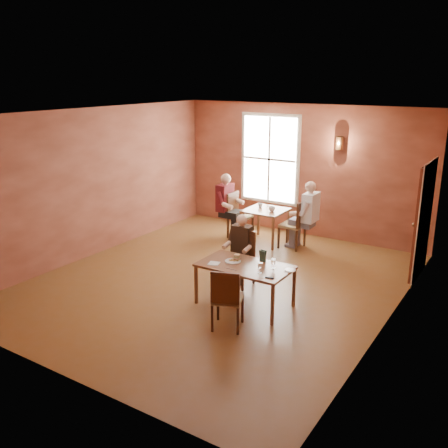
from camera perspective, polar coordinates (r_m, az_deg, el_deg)
The scene contains 29 objects.
ground at distance 9.12m, azimuth -0.68°, elevation -6.64°, with size 6.00×7.00×0.01m, color brown.
wall_back at distance 11.65m, azimuth 8.83°, elevation 6.06°, with size 6.00×0.04×3.00m, color brown.
wall_front at distance 6.15m, azimuth -18.97°, elevation -4.33°, with size 6.00×0.04×3.00m, color brown.
wall_left at distance 10.54m, azimuth -14.53°, elevation 4.61°, with size 0.04×7.00×3.00m, color brown.
wall_right at distance 7.48m, azimuth 18.88°, elevation -0.62°, with size 0.04×7.00×3.00m, color brown.
ceiling at distance 8.39m, azimuth -0.75°, elevation 12.52°, with size 6.00×7.00×0.04m, color white.
window at distance 11.91m, azimuth 5.23°, elevation 7.40°, with size 1.36×0.10×1.96m, color white.
door at distance 9.78m, azimuth 21.65°, elevation 0.31°, with size 0.12×1.04×2.10m, color maroon.
wall_sconce at distance 11.12m, azimuth 13.06°, elevation 8.98°, with size 0.16×0.16×0.28m, color brown.
main_table at distance 8.13m, azimuth 2.38°, elevation -6.99°, with size 1.48×0.83×0.69m, color brown, non-canonical shape.
chair_diner_main at distance 8.83m, azimuth 1.72°, elevation -4.02°, with size 0.43×0.43×0.98m, color #412914, non-canonical shape.
diner_main at distance 8.77m, azimuth 1.62°, elevation -3.40°, with size 0.48×0.48×1.20m, color #403023, non-canonical shape.
chair_empty at distance 7.39m, azimuth 0.43°, elevation -8.43°, with size 0.42×0.42×0.95m, color #4E1F0F, non-canonical shape.
plate_food at distance 8.13m, azimuth 1.02°, elevation -4.22°, with size 0.26×0.26×0.03m, color white.
sandwich at distance 8.13m, azimuth 1.47°, elevation -3.97°, with size 0.08×0.08×0.10m, color tan.
goblet_a at distance 7.86m, azimuth 5.65°, elevation -4.52°, with size 0.07×0.07×0.17m, color white, non-canonical shape.
goblet_c at distance 7.69m, azimuth 4.14°, elevation -4.95°, with size 0.07×0.07×0.18m, color white, non-canonical shape.
menu_stand at distance 8.14m, azimuth 4.45°, elevation -3.66°, with size 0.11×0.06×0.19m, color #223628.
knife at distance 7.82m, azimuth 0.85°, elevation -5.21°, with size 0.19×0.01×0.00m, color #B5B6C8.
napkin at distance 8.06m, azimuth -1.15°, elevation -4.51°, with size 0.17×0.17×0.01m, color white.
side_plate at distance 7.85m, azimuth 7.58°, elevation -5.23°, with size 0.17×0.17×0.01m, color white.
sunglasses at distance 7.53m, azimuth 5.20°, elevation -6.13°, with size 0.13×0.04×0.02m, color black.
second_table at distance 11.15m, azimuth 4.75°, elevation -0.21°, with size 0.86×0.86×0.75m, color brown, non-canonical shape.
chair_diner_white at distance 10.84m, azimuth 7.81°, elevation 0.00°, with size 0.47×0.47×1.05m, color #3B2510, non-canonical shape.
diner_white at distance 10.77m, azimuth 7.99°, elevation 0.95°, with size 0.57×0.57×1.43m, color white, non-canonical shape.
chair_diner_maroon at distance 11.42m, azimuth 1.89°, elevation 0.97°, with size 0.46×0.46×1.04m, color #4E2814, non-canonical shape.
diner_maroon at distance 11.38m, azimuth 1.77°, elevation 1.93°, with size 0.57×0.57×1.42m, color #4F1620, non-canonical shape.
cup_a at distance 10.90m, azimuth 5.50°, elevation 1.72°, with size 0.13×0.13×0.11m, color silver.
cup_b at distance 11.21m, azimuth 4.17°, elevation 2.14°, with size 0.10×0.10×0.10m, color white.
Camera 1 is at (4.60, -6.99, 3.61)m, focal length 40.00 mm.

